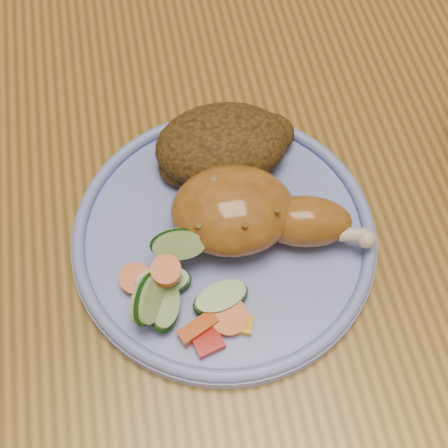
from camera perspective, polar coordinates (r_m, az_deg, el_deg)
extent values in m
plane|color=brown|center=(1.23, 2.57, -14.81)|extent=(4.00, 4.00, 0.00)
cube|color=olive|center=(0.56, 5.50, 4.76)|extent=(0.90, 1.40, 0.04)
cube|color=#4C2D16|center=(1.14, -2.61, 18.78)|extent=(0.42, 0.42, 0.04)
cylinder|color=#4C2D16|center=(1.19, -9.33, 3.56)|extent=(0.04, 0.04, 0.41)
cylinder|color=#4C2D16|center=(1.42, -10.91, 15.54)|extent=(0.04, 0.04, 0.41)
cylinder|color=#4C2D16|center=(1.22, 7.61, 6.20)|extent=(0.04, 0.04, 0.41)
cylinder|color=#4C2D16|center=(1.45, 3.90, 17.63)|extent=(0.04, 0.04, 0.41)
cylinder|color=#7383D4|center=(0.49, 0.00, -1.21)|extent=(0.24, 0.24, 0.01)
torus|color=#7383D4|center=(0.48, 0.00, -0.59)|extent=(0.24, 0.24, 0.01)
ellipsoid|color=#9E6021|center=(0.47, 0.78, 1.28)|extent=(0.10, 0.09, 0.05)
ellipsoid|color=#9E6021|center=(0.47, 7.35, 0.24)|extent=(0.08, 0.06, 0.04)
sphere|color=beige|center=(0.47, 12.88, -1.33)|extent=(0.01, 0.01, 0.01)
ellipsoid|color=#4E3613|center=(0.51, -0.20, 7.27)|extent=(0.11, 0.08, 0.05)
ellipsoid|color=#4E3613|center=(0.52, 3.53, 8.12)|extent=(0.05, 0.04, 0.03)
ellipsoid|color=#4E3613|center=(0.51, -3.54, 5.37)|extent=(0.04, 0.04, 0.02)
cube|color=#A50A05|center=(0.45, -1.46, -10.78)|extent=(0.02, 0.02, 0.01)
cube|color=#E5A507|center=(0.45, 1.57, -9.15)|extent=(0.02, 0.02, 0.01)
cube|color=#D54C07|center=(0.45, -2.39, -9.53)|extent=(0.03, 0.02, 0.01)
cylinder|color=#D54C07|center=(0.47, -8.07, -5.04)|extent=(0.02, 0.03, 0.01)
cylinder|color=#D54C07|center=(0.45, 0.46, -8.52)|extent=(0.03, 0.03, 0.01)
cylinder|color=#D54C07|center=(0.44, -5.33, -4.27)|extent=(0.02, 0.02, 0.01)
cylinder|color=#A1BD7B|center=(0.44, -6.97, -6.79)|extent=(0.04, 0.05, 0.04)
cylinder|color=#A1BD7B|center=(0.45, -4.14, -1.82)|extent=(0.04, 0.04, 0.04)
cylinder|color=#A1BD7B|center=(0.45, -5.52, -7.37)|extent=(0.05, 0.05, 0.02)
cylinder|color=#A1BD7B|center=(0.46, -5.62, -5.30)|extent=(0.04, 0.04, 0.02)
cylinder|color=#A1BD7B|center=(0.45, -0.31, -6.81)|extent=(0.05, 0.05, 0.02)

